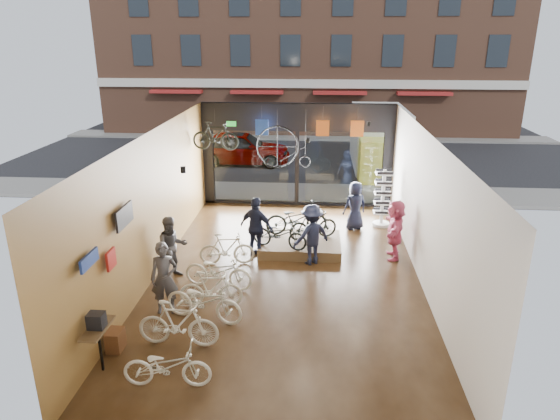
# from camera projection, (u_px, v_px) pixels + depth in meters

# --- Properties ---
(ground_plane) EXTENTS (7.00, 12.00, 0.04)m
(ground_plane) POSITION_uv_depth(u_px,v_px,m) (287.00, 276.00, 13.40)
(ground_plane) COLOR black
(ground_plane) RESTS_ON ground
(ceiling) EXTENTS (7.00, 12.00, 0.04)m
(ceiling) POSITION_uv_depth(u_px,v_px,m) (287.00, 134.00, 12.12)
(ceiling) COLOR black
(ceiling) RESTS_ON ground
(wall_left) EXTENTS (0.04, 12.00, 3.80)m
(wall_left) POSITION_uv_depth(u_px,v_px,m) (153.00, 205.00, 13.01)
(wall_left) COLOR olive
(wall_left) RESTS_ON ground
(wall_right) EXTENTS (0.04, 12.00, 3.80)m
(wall_right) POSITION_uv_depth(u_px,v_px,m) (427.00, 212.00, 12.51)
(wall_right) COLOR beige
(wall_right) RESTS_ON ground
(wall_back) EXTENTS (7.00, 0.04, 3.80)m
(wall_back) POSITION_uv_depth(u_px,v_px,m) (261.00, 347.00, 7.10)
(wall_back) COLOR beige
(wall_back) RESTS_ON ground
(storefront) EXTENTS (7.00, 0.26, 3.80)m
(storefront) POSITION_uv_depth(u_px,v_px,m) (297.00, 155.00, 18.40)
(storefront) COLOR black
(storefront) RESTS_ON ground
(exit_sign) EXTENTS (0.35, 0.06, 0.18)m
(exit_sign) POSITION_uv_depth(u_px,v_px,m) (231.00, 124.00, 18.07)
(exit_sign) COLOR #198C26
(exit_sign) RESTS_ON storefront
(street_road) EXTENTS (30.00, 18.00, 0.02)m
(street_road) POSITION_uv_depth(u_px,v_px,m) (304.00, 152.00, 27.50)
(street_road) COLOR black
(street_road) RESTS_ON ground
(sidewalk_near) EXTENTS (30.00, 2.40, 0.12)m
(sidewalk_near) POSITION_uv_depth(u_px,v_px,m) (298.00, 193.00, 20.14)
(sidewalk_near) COLOR slate
(sidewalk_near) RESTS_ON ground
(sidewalk_far) EXTENTS (30.00, 2.00, 0.12)m
(sidewalk_far) POSITION_uv_depth(u_px,v_px,m) (306.00, 137.00, 31.24)
(sidewalk_far) COLOR slate
(sidewalk_far) RESTS_ON ground
(opposite_building) EXTENTS (26.00, 5.00, 14.00)m
(opposite_building) POSITION_uv_depth(u_px,v_px,m) (309.00, 19.00, 31.28)
(opposite_building) COLOR brown
(opposite_building) RESTS_ON ground
(street_car) EXTENTS (4.84, 1.95, 1.65)m
(street_car) POSITION_uv_depth(u_px,v_px,m) (241.00, 148.00, 24.62)
(street_car) COLOR gray
(street_car) RESTS_ON street_road
(box_truck) EXTENTS (2.38, 7.14, 2.81)m
(box_truck) POSITION_uv_depth(u_px,v_px,m) (381.00, 142.00, 23.00)
(box_truck) COLOR silver
(box_truck) RESTS_ON street_road
(floor_bike_0) EXTENTS (1.65, 0.65, 0.85)m
(floor_bike_0) POSITION_uv_depth(u_px,v_px,m) (167.00, 366.00, 9.05)
(floor_bike_0) COLOR beige
(floor_bike_0) RESTS_ON ground_plane
(floor_bike_1) EXTENTS (1.72, 0.54, 1.02)m
(floor_bike_1) POSITION_uv_depth(u_px,v_px,m) (178.00, 324.00, 10.22)
(floor_bike_1) COLOR beige
(floor_bike_1) RESTS_ON ground_plane
(floor_bike_2) EXTENTS (1.95, 1.07, 0.97)m
(floor_bike_2) POSITION_uv_depth(u_px,v_px,m) (204.00, 301.00, 11.14)
(floor_bike_2) COLOR beige
(floor_bike_2) RESTS_ON ground_plane
(floor_bike_3) EXTENTS (1.53, 0.53, 0.90)m
(floor_bike_3) POSITION_uv_depth(u_px,v_px,m) (211.00, 289.00, 11.74)
(floor_bike_3) COLOR beige
(floor_bike_3) RESTS_ON ground_plane
(floor_bike_4) EXTENTS (1.86, 0.92, 0.94)m
(floor_bike_4) POSITION_uv_depth(u_px,v_px,m) (218.00, 271.00, 12.59)
(floor_bike_4) COLOR beige
(floor_bike_4) RESTS_ON ground_plane
(floor_bike_5) EXTENTS (1.58, 0.63, 0.92)m
(floor_bike_5) POSITION_uv_depth(u_px,v_px,m) (227.00, 249.00, 13.90)
(floor_bike_5) COLOR beige
(floor_bike_5) RESTS_ON ground_plane
(display_platform) EXTENTS (2.40, 1.80, 0.30)m
(display_platform) POSITION_uv_depth(u_px,v_px,m) (300.00, 245.00, 14.97)
(display_platform) COLOR #4A3620
(display_platform) RESTS_ON ground_plane
(display_bike_left) EXTENTS (1.73, 1.01, 0.86)m
(display_bike_left) POSITION_uv_depth(u_px,v_px,m) (280.00, 234.00, 14.23)
(display_bike_left) COLOR black
(display_bike_left) RESTS_ON display_platform
(display_bike_mid) EXTENTS (1.56, 0.97, 0.91)m
(display_bike_mid) POSITION_uv_depth(u_px,v_px,m) (313.00, 225.00, 14.86)
(display_bike_mid) COLOR black
(display_bike_mid) RESTS_ON display_platform
(display_bike_right) EXTENTS (1.96, 0.92, 0.99)m
(display_bike_right) POSITION_uv_depth(u_px,v_px,m) (296.00, 219.00, 15.22)
(display_bike_right) COLOR black
(display_bike_right) RESTS_ON display_platform
(customer_0) EXTENTS (0.70, 0.53, 1.73)m
(customer_0) POSITION_uv_depth(u_px,v_px,m) (164.00, 278.00, 11.35)
(customer_0) COLOR #3F3F44
(customer_0) RESTS_ON ground_plane
(customer_1) EXTENTS (1.03, 0.96, 1.68)m
(customer_1) POSITION_uv_depth(u_px,v_px,m) (172.00, 247.00, 13.06)
(customer_1) COLOR #3F3F44
(customer_1) RESTS_ON ground_plane
(customer_2) EXTENTS (1.14, 0.84, 1.80)m
(customer_2) POSITION_uv_depth(u_px,v_px,m) (257.00, 227.00, 14.25)
(customer_2) COLOR #161C33
(customer_2) RESTS_ON ground_plane
(customer_3) EXTENTS (1.29, 1.15, 1.73)m
(customer_3) POSITION_uv_depth(u_px,v_px,m) (312.00, 235.00, 13.81)
(customer_3) COLOR #161C33
(customer_3) RESTS_ON ground_plane
(customer_4) EXTENTS (0.92, 0.77, 1.61)m
(customer_4) POSITION_uv_depth(u_px,v_px,m) (355.00, 206.00, 16.33)
(customer_4) COLOR #161C33
(customer_4) RESTS_ON ground_plane
(customer_5) EXTENTS (0.68, 1.66, 1.74)m
(customer_5) POSITION_uv_depth(u_px,v_px,m) (395.00, 229.00, 14.18)
(customer_5) COLOR #CC4C72
(customer_5) RESTS_ON ground_plane
(sunglasses_rack) EXTENTS (0.58, 0.48, 1.94)m
(sunglasses_rack) POSITION_uv_depth(u_px,v_px,m) (383.00, 198.00, 16.56)
(sunglasses_rack) COLOR white
(sunglasses_rack) RESTS_ON ground_plane
(wall_merch) EXTENTS (0.40, 2.40, 2.60)m
(wall_merch) POSITION_uv_depth(u_px,v_px,m) (106.00, 291.00, 9.91)
(wall_merch) COLOR navy
(wall_merch) RESTS_ON wall_left
(penny_farthing) EXTENTS (1.77, 0.06, 1.42)m
(penny_farthing) POSITION_uv_depth(u_px,v_px,m) (286.00, 148.00, 16.73)
(penny_farthing) COLOR black
(penny_farthing) RESTS_ON ceiling
(hung_bike) EXTENTS (1.62, 0.59, 0.95)m
(hung_bike) POSITION_uv_depth(u_px,v_px,m) (215.00, 136.00, 16.55)
(hung_bike) COLOR black
(hung_bike) RESTS_ON ceiling
(jersey_left) EXTENTS (0.45, 0.03, 0.55)m
(jersey_left) POSITION_uv_depth(u_px,v_px,m) (262.00, 127.00, 17.35)
(jersey_left) COLOR #1E3F99
(jersey_left) RESTS_ON ceiling
(jersey_mid) EXTENTS (0.45, 0.03, 0.55)m
(jersey_mid) POSITION_uv_depth(u_px,v_px,m) (323.00, 128.00, 17.20)
(jersey_mid) COLOR #CC5919
(jersey_mid) RESTS_ON ceiling
(jersey_right) EXTENTS (0.45, 0.03, 0.55)m
(jersey_right) POSITION_uv_depth(u_px,v_px,m) (357.00, 129.00, 17.12)
(jersey_right) COLOR #CC5919
(jersey_right) RESTS_ON ceiling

